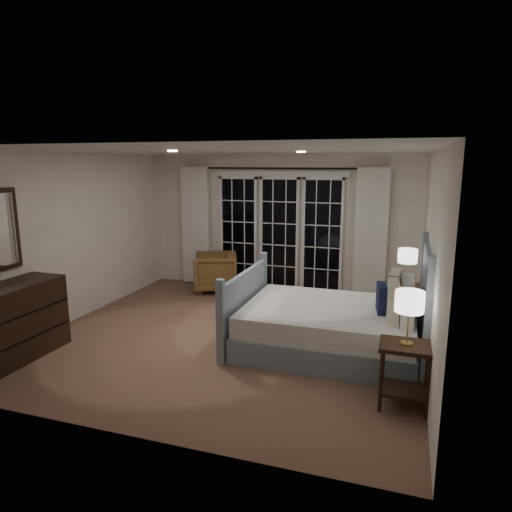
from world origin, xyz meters
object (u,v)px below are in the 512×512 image
(bed, at_px, (334,325))
(lamp_right, at_px, (408,256))
(armchair, at_px, (215,272))
(nightstand_right, at_px, (405,299))
(lamp_left, at_px, (410,302))
(dresser, at_px, (12,322))
(nightstand_left, at_px, (405,366))

(bed, height_order, lamp_right, bed)
(lamp_right, distance_m, armchair, 3.54)
(nightstand_right, relative_size, lamp_left, 1.17)
(lamp_left, xyz_separation_m, lamp_right, (-0.02, 2.41, -0.03))
(dresser, bearing_deg, nightstand_right, 31.00)
(nightstand_right, xyz_separation_m, lamp_right, (-0.00, -0.00, 0.63))
(nightstand_left, bearing_deg, armchair, 135.94)
(lamp_right, height_order, armchair, lamp_right)
(bed, distance_m, nightstand_right, 1.50)
(dresser, bearing_deg, armchair, 72.47)
(nightstand_left, distance_m, dresser, 4.52)
(lamp_left, relative_size, lamp_right, 0.99)
(nightstand_left, bearing_deg, bed, 126.38)
(nightstand_left, height_order, lamp_right, lamp_right)
(nightstand_right, bearing_deg, armchair, 165.55)
(armchair, bearing_deg, lamp_left, 24.19)
(lamp_left, bearing_deg, armchair, 135.94)
(bed, distance_m, lamp_left, 1.63)
(nightstand_left, xyz_separation_m, dresser, (-4.51, -0.29, 0.03))
(bed, relative_size, lamp_left, 4.41)
(bed, relative_size, nightstand_left, 3.55)
(nightstand_right, relative_size, armchair, 0.79)
(nightstand_left, relative_size, lamp_right, 1.23)
(bed, distance_m, dresser, 3.93)
(nightstand_right, relative_size, dresser, 0.47)
(nightstand_left, bearing_deg, lamp_right, 90.45)
(lamp_right, bearing_deg, dresser, -149.00)
(nightstand_left, relative_size, dresser, 0.50)
(nightstand_right, bearing_deg, dresser, -149.00)
(nightstand_right, bearing_deg, lamp_left, -89.55)
(lamp_left, bearing_deg, nightstand_right, 90.45)
(bed, bearing_deg, armchair, 140.17)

